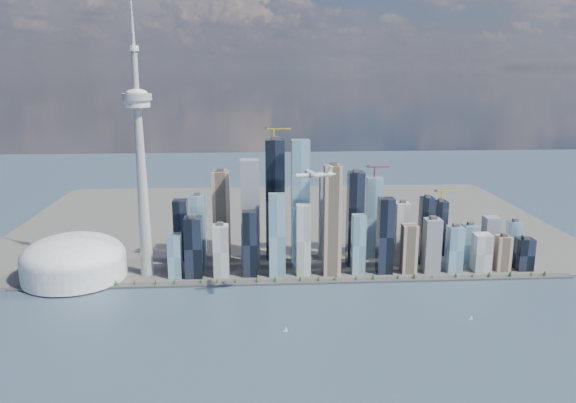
{
  "coord_description": "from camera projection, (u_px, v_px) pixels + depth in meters",
  "views": [
    {
      "loc": [
        -82.16,
        -772.63,
        407.58
      ],
      "look_at": [
        -18.79,
        260.0,
        161.07
      ],
      "focal_mm": 35.0,
      "sensor_mm": 36.0,
      "label": 1
    }
  ],
  "objects": [
    {
      "name": "seawall",
      "position": [
        298.0,
        282.0,
        1091.81
      ],
      "size": [
        1100.0,
        22.0,
        4.0
      ],
      "primitive_type": "cube",
      "color": "#383838",
      "rests_on": "ground"
    },
    {
      "name": "land",
      "position": [
        285.0,
        221.0,
        1528.85
      ],
      "size": [
        1400.0,
        900.0,
        3.0
      ],
      "primitive_type": "cube",
      "color": "#4C4C47",
      "rests_on": "ground"
    },
    {
      "name": "sailboat_west",
      "position": [
        286.0,
        330.0,
        889.55
      ],
      "size": [
        7.36,
        2.32,
        10.21
      ],
      "rotation": [
        0.0,
        0.0,
        -0.06
      ],
      "color": "white",
      "rests_on": "ground"
    },
    {
      "name": "airplane",
      "position": [
        314.0,
        175.0,
        905.76
      ],
      "size": [
        73.33,
        65.15,
        17.92
      ],
      "rotation": [
        0.0,
        0.0,
        0.18
      ],
      "color": "silver",
      "rests_on": "ground"
    },
    {
      "name": "shoreline_trees",
      "position": [
        298.0,
        279.0,
        1090.24
      ],
      "size": [
        960.53,
        7.2,
        8.8
      ],
      "color": "#3F2D1E",
      "rests_on": "seawall"
    },
    {
      "name": "needle_tower",
      "position": [
        141.0,
        160.0,
        1078.0
      ],
      "size": [
        56.0,
        56.0,
        550.5
      ],
      "color": "gray",
      "rests_on": "land"
    },
    {
      "name": "sailboat_east",
      "position": [
        471.0,
        318.0,
        932.19
      ],
      "size": [
        6.41,
        2.61,
        8.85
      ],
      "rotation": [
        0.0,
        0.0,
        -0.17
      ],
      "color": "white",
      "rests_on": "ground"
    },
    {
      "name": "dome_stadium",
      "position": [
        74.0,
        260.0,
        1105.47
      ],
      "size": [
        200.0,
        200.0,
        86.0
      ],
      "color": "silver",
      "rests_on": "land"
    },
    {
      "name": "skyscraper_cluster",
      "position": [
        324.0,
        226.0,
        1159.43
      ],
      "size": [
        736.0,
        142.0,
        285.78
      ],
      "color": "black",
      "rests_on": "land"
    },
    {
      "name": "ground",
      "position": [
        311.0,
        344.0,
        849.54
      ],
      "size": [
        4000.0,
        4000.0,
        0.0
      ],
      "primitive_type": "plane",
      "color": "#303F54",
      "rests_on": "ground"
    }
  ]
}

